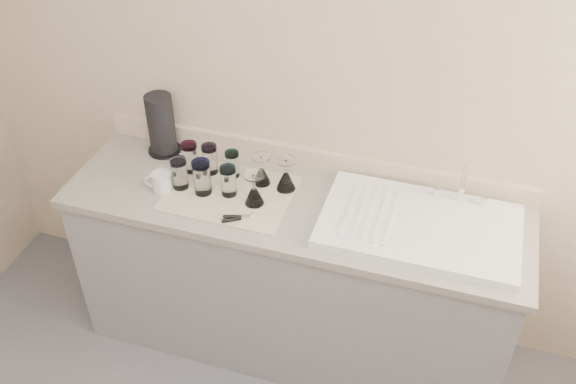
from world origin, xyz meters
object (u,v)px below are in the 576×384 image
(tumbler_teal, at_px, (190,157))
(goblet_back_left, at_px, (262,174))
(tumbler_magenta, at_px, (179,173))
(white_mug, at_px, (161,182))
(goblet_back_right, at_px, (286,179))
(sink_unit, at_px, (420,225))
(goblet_front_left, at_px, (254,193))
(can_opener, at_px, (238,218))
(tumbler_lavender, at_px, (228,181))
(tumbler_cyan, at_px, (210,159))
(paper_towel_roll, at_px, (161,125))
(tumbler_purple, at_px, (232,164))
(tumbler_blue, at_px, (202,177))

(tumbler_teal, bearing_deg, goblet_back_left, 1.97)
(tumbler_magenta, xyz_separation_m, white_mug, (-0.07, -0.04, -0.04))
(goblet_back_right, bearing_deg, sink_unit, -7.62)
(tumbler_teal, distance_m, goblet_front_left, 0.39)
(can_opener, bearing_deg, tumbler_lavender, 123.66)
(white_mug, bearing_deg, tumbler_cyan, 49.17)
(tumbler_teal, bearing_deg, paper_towel_roll, 148.76)
(goblet_back_left, bearing_deg, goblet_front_left, -83.10)
(goblet_front_left, relative_size, paper_towel_roll, 0.51)
(tumbler_lavender, height_order, paper_towel_roll, paper_towel_roll)
(tumbler_purple, bearing_deg, tumbler_cyan, -177.12)
(tumbler_cyan, distance_m, can_opener, 0.38)
(sink_unit, height_order, paper_towel_roll, paper_towel_roll)
(tumbler_teal, bearing_deg, tumbler_blue, -48.15)
(sink_unit, bearing_deg, white_mug, -175.56)
(tumbler_teal, bearing_deg, sink_unit, -4.12)
(tumbler_magenta, relative_size, tumbler_lavender, 1.04)
(tumbler_blue, relative_size, paper_towel_roll, 0.54)
(sink_unit, relative_size, tumbler_lavender, 5.72)
(tumbler_magenta, relative_size, goblet_back_right, 0.94)
(tumbler_cyan, distance_m, tumbler_blue, 0.15)
(tumbler_purple, height_order, goblet_front_left, goblet_front_left)
(sink_unit, bearing_deg, tumbler_teal, 175.88)
(sink_unit, distance_m, goblet_back_left, 0.74)
(sink_unit, xyz_separation_m, paper_towel_roll, (-1.27, 0.20, 0.13))
(tumbler_magenta, xyz_separation_m, goblet_back_right, (0.45, 0.13, -0.02))
(tumbler_purple, height_order, tumbler_magenta, tumbler_magenta)
(tumbler_lavender, relative_size, goblet_front_left, 0.93)
(tumbler_teal, relative_size, paper_towel_roll, 0.49)
(sink_unit, bearing_deg, tumbler_lavender, -177.79)
(tumbler_cyan, distance_m, goblet_front_left, 0.31)
(tumbler_cyan, height_order, white_mug, tumbler_cyan)
(sink_unit, height_order, tumbler_blue, sink_unit)
(tumbler_magenta, bearing_deg, tumbler_cyan, 59.94)
(tumbler_cyan, relative_size, tumbler_purple, 1.12)
(tumbler_lavender, relative_size, goblet_back_left, 0.99)
(goblet_front_left, distance_m, white_mug, 0.43)
(goblet_back_left, relative_size, can_opener, 1.11)
(tumbler_blue, height_order, goblet_back_left, tumbler_blue)
(tumbler_teal, height_order, tumbler_magenta, same)
(tumbler_blue, distance_m, can_opener, 0.26)
(goblet_back_right, height_order, white_mug, goblet_back_right)
(goblet_front_left, bearing_deg, can_opener, -102.61)
(paper_towel_roll, bearing_deg, goblet_back_left, -11.18)
(sink_unit, relative_size, paper_towel_roll, 2.71)
(tumbler_teal, relative_size, tumbler_purple, 1.15)
(can_opener, xyz_separation_m, paper_towel_roll, (-0.53, 0.38, 0.13))
(tumbler_purple, xyz_separation_m, goblet_back_right, (0.26, -0.02, -0.01))
(tumbler_blue, bearing_deg, white_mug, -169.85)
(white_mug, bearing_deg, paper_towel_roll, 114.28)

